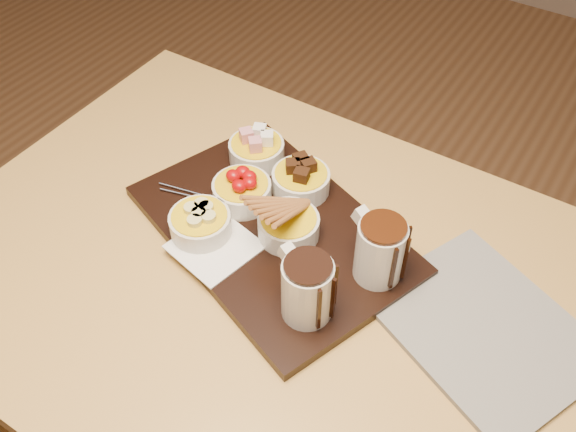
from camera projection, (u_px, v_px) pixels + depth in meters
The scene contains 12 objects.
dining_table at pixel (296, 319), 1.07m from camera, with size 1.20×0.80×0.75m.
serving_board at pixel (273, 230), 1.06m from camera, with size 0.46×0.30×0.02m, color black.
napkin at pixel (215, 246), 1.02m from camera, with size 0.12×0.12×0.00m, color white.
bowl_marshmallows at pixel (257, 152), 1.15m from camera, with size 0.10×0.10×0.04m, color beige.
bowl_cake at pixel (301, 182), 1.10m from camera, with size 0.10×0.10×0.04m, color beige.
bowl_strawberries at pixel (242, 192), 1.08m from camera, with size 0.10×0.10×0.04m, color beige.
bowl_biscotti at pixel (289, 227), 1.03m from camera, with size 0.10×0.10×0.04m, color beige.
bowl_bananas at pixel (200, 224), 1.03m from camera, with size 0.10×0.10×0.04m, color beige.
pitcher_dark_chocolate at pixel (307, 290), 0.90m from camera, with size 0.07×0.07×0.10m, color silver.
pitcher_milk_chocolate at pixel (380, 251), 0.95m from camera, with size 0.07×0.07×0.10m, color silver.
fondue_skewers at pixel (227, 202), 1.09m from camera, with size 0.26×0.03×0.01m, color silver, non-canonical shape.
newspaper at pixel (484, 328), 0.93m from camera, with size 0.30×0.24×0.01m, color beige.
Camera 1 is at (0.31, -0.52, 1.55)m, focal length 40.00 mm.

